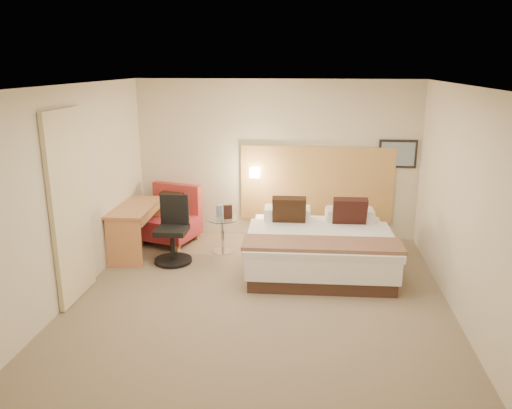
# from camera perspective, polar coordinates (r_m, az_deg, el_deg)

# --- Properties ---
(floor) EXTENTS (4.80, 5.00, 0.02)m
(floor) POSITION_cam_1_polar(r_m,az_deg,el_deg) (6.63, 0.47, -10.64)
(floor) COLOR #766550
(floor) RESTS_ON ground
(ceiling) EXTENTS (4.80, 5.00, 0.02)m
(ceiling) POSITION_cam_1_polar(r_m,az_deg,el_deg) (5.94, 0.54, 13.57)
(ceiling) COLOR silver
(ceiling) RESTS_ON floor
(wall_back) EXTENTS (4.80, 0.02, 2.70)m
(wall_back) POSITION_cam_1_polar(r_m,az_deg,el_deg) (8.58, 2.31, 5.13)
(wall_back) COLOR beige
(wall_back) RESTS_ON floor
(wall_front) EXTENTS (4.80, 0.02, 2.70)m
(wall_front) POSITION_cam_1_polar(r_m,az_deg,el_deg) (3.80, -3.61, -9.05)
(wall_front) COLOR beige
(wall_front) RESTS_ON floor
(wall_left) EXTENTS (0.02, 5.00, 2.70)m
(wall_left) POSITION_cam_1_polar(r_m,az_deg,el_deg) (6.83, -20.06, 1.35)
(wall_left) COLOR beige
(wall_left) RESTS_ON floor
(wall_right) EXTENTS (0.02, 5.00, 2.70)m
(wall_right) POSITION_cam_1_polar(r_m,az_deg,el_deg) (6.36, 22.62, 0.08)
(wall_right) COLOR beige
(wall_right) RESTS_ON floor
(headboard_panel) EXTENTS (2.60, 0.04, 1.30)m
(headboard_panel) POSITION_cam_1_polar(r_m,az_deg,el_deg) (8.60, 6.91, 2.33)
(headboard_panel) COLOR tan
(headboard_panel) RESTS_ON wall_back
(art_frame) EXTENTS (0.62, 0.03, 0.47)m
(art_frame) POSITION_cam_1_polar(r_m,az_deg,el_deg) (8.61, 15.89, 5.59)
(art_frame) COLOR black
(art_frame) RESTS_ON wall_back
(art_canvas) EXTENTS (0.54, 0.01, 0.39)m
(art_canvas) POSITION_cam_1_polar(r_m,az_deg,el_deg) (8.59, 15.91, 5.57)
(art_canvas) COLOR gray
(art_canvas) RESTS_ON wall_back
(lamp_arm) EXTENTS (0.02, 0.12, 0.02)m
(lamp_arm) POSITION_cam_1_polar(r_m,az_deg,el_deg) (8.57, -0.10, 3.76)
(lamp_arm) COLOR white
(lamp_arm) RESTS_ON wall_back
(lamp_shade) EXTENTS (0.15, 0.15, 0.15)m
(lamp_shade) POSITION_cam_1_polar(r_m,az_deg,el_deg) (8.51, -0.14, 3.67)
(lamp_shade) COLOR #FFEDC6
(lamp_shade) RESTS_ON wall_back
(curtain) EXTENTS (0.06, 0.90, 2.42)m
(curtain) POSITION_cam_1_polar(r_m,az_deg,el_deg) (6.62, -20.51, -0.29)
(curtain) COLOR beige
(curtain) RESTS_ON wall_left
(bottle_a) EXTENTS (0.08, 0.08, 0.20)m
(bottle_a) POSITION_cam_1_polar(r_m,az_deg,el_deg) (7.96, -4.34, -0.81)
(bottle_a) COLOR #7D9DC1
(bottle_a) RESTS_ON side_table
(bottle_b) EXTENTS (0.08, 0.08, 0.20)m
(bottle_b) POSITION_cam_1_polar(r_m,az_deg,el_deg) (8.00, -4.04, -0.71)
(bottle_b) COLOR #99BEED
(bottle_b) RESTS_ON side_table
(menu_folder) EXTENTS (0.14, 0.09, 0.22)m
(menu_folder) POSITION_cam_1_polar(r_m,az_deg,el_deg) (7.90, -3.24, -0.85)
(menu_folder) COLOR black
(menu_folder) RESTS_ON side_table
(bed) EXTENTS (2.16, 2.11, 1.02)m
(bed) POSITION_cam_1_polar(r_m,az_deg,el_deg) (7.49, 7.22, -4.69)
(bed) COLOR #3C251E
(bed) RESTS_ON floor
(lounge_chair) EXTENTS (1.09, 1.01, 0.95)m
(lounge_chair) POSITION_cam_1_polar(r_m,az_deg,el_deg) (8.61, -9.80, -1.71)
(lounge_chair) COLOR #9B6E49
(lounge_chair) RESTS_ON floor
(side_table) EXTENTS (0.64, 0.64, 0.57)m
(side_table) POSITION_cam_1_polar(r_m,az_deg,el_deg) (8.03, -3.83, -3.31)
(side_table) COLOR white
(side_table) RESTS_ON floor
(desk) EXTENTS (0.64, 1.29, 0.79)m
(desk) POSITION_cam_1_polar(r_m,az_deg,el_deg) (8.09, -13.51, -1.30)
(desk) COLOR #AD7143
(desk) RESTS_ON floor
(desk_chair) EXTENTS (0.58, 0.58, 1.01)m
(desk_chair) POSITION_cam_1_polar(r_m,az_deg,el_deg) (7.71, -9.46, -3.51)
(desk_chair) COLOR black
(desk_chair) RESTS_ON floor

